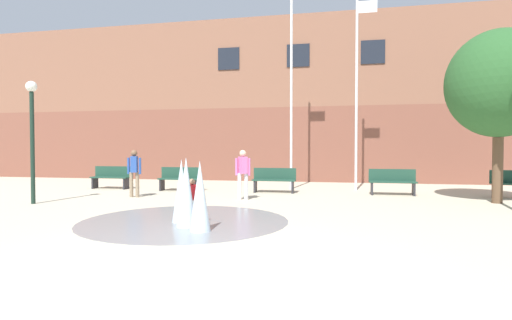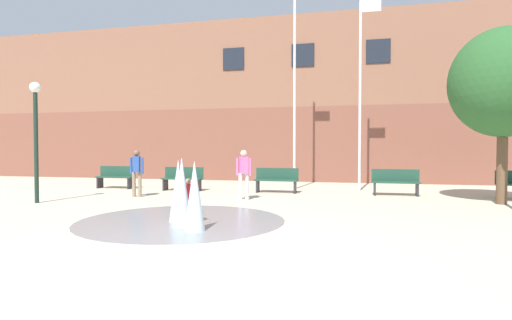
# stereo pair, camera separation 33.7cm
# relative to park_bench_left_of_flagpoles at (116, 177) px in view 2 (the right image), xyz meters

# --- Properties ---
(ground_plane) EXTENTS (100.00, 100.00, 0.00)m
(ground_plane) POSITION_rel_park_bench_left_of_flagpoles_xyz_m (7.13, -9.63, -0.48)
(ground_plane) COLOR #BCB299
(library_building) EXTENTS (36.00, 6.05, 8.19)m
(library_building) POSITION_rel_park_bench_left_of_flagpoles_xyz_m (7.13, 7.85, 3.61)
(library_building) COLOR brown
(library_building) RESTS_ON ground
(splash_fountain) EXTENTS (4.68, 4.68, 1.46)m
(splash_fountain) POSITION_rel_park_bench_left_of_flagpoles_xyz_m (5.93, -6.70, 0.10)
(splash_fountain) COLOR gray
(splash_fountain) RESTS_ON ground
(park_bench_left_of_flagpoles) EXTENTS (1.60, 0.44, 0.91)m
(park_bench_left_of_flagpoles) POSITION_rel_park_bench_left_of_flagpoles_xyz_m (0.00, 0.00, 0.00)
(park_bench_left_of_flagpoles) COLOR #28282D
(park_bench_left_of_flagpoles) RESTS_ON ground
(park_bench_under_left_flagpole) EXTENTS (1.60, 0.44, 0.91)m
(park_bench_under_left_flagpole) POSITION_rel_park_bench_left_of_flagpoles_xyz_m (3.05, -0.20, 0.00)
(park_bench_under_left_flagpole) COLOR #28282D
(park_bench_under_left_flagpole) RESTS_ON ground
(park_bench_center) EXTENTS (1.60, 0.44, 0.91)m
(park_bench_center) POSITION_rel_park_bench_left_of_flagpoles_xyz_m (6.74, -0.08, 0.00)
(park_bench_center) COLOR #28282D
(park_bench_center) RESTS_ON ground
(park_bench_under_right_flagpole) EXTENTS (1.60, 0.44, 0.91)m
(park_bench_under_right_flagpole) POSITION_rel_park_bench_left_of_flagpoles_xyz_m (10.94, -0.01, 0.00)
(park_bench_under_right_flagpole) COLOR #28282D
(park_bench_under_right_flagpole) RESTS_ON ground
(child_in_fountain) EXTENTS (0.31, 0.24, 0.99)m
(child_in_fountain) POSITION_rel_park_bench_left_of_flagpoles_xyz_m (5.95, -6.53, 0.10)
(child_in_fountain) COLOR #28282D
(child_in_fountain) RESTS_ON ground
(teen_by_trashcan) EXTENTS (0.50, 0.39, 1.59)m
(teen_by_trashcan) POSITION_rel_park_bench_left_of_flagpoles_xyz_m (2.34, -2.41, 0.45)
(teen_by_trashcan) COLOR #89755B
(teen_by_trashcan) RESTS_ON ground
(adult_in_red) EXTENTS (0.50, 0.39, 1.59)m
(adult_in_red) POSITION_rel_park_bench_left_of_flagpoles_xyz_m (6.08, -2.33, 0.45)
(adult_in_red) COLOR silver
(adult_in_red) RESTS_ON ground
(flagpole_left) EXTENTS (0.80, 0.10, 8.55)m
(flagpole_left) POSITION_rel_park_bench_left_of_flagpoles_xyz_m (7.23, 1.36, 4.05)
(flagpole_left) COLOR silver
(flagpole_left) RESTS_ON ground
(flagpole_right) EXTENTS (0.80, 0.10, 7.72)m
(flagpole_right) POSITION_rel_park_bench_left_of_flagpoles_xyz_m (9.78, 1.36, 3.63)
(flagpole_right) COLOR silver
(flagpole_right) RESTS_ON ground
(lamp_post_left_lane) EXTENTS (0.32, 0.32, 3.63)m
(lamp_post_left_lane) POSITION_rel_park_bench_left_of_flagpoles_xyz_m (0.21, -4.49, 1.91)
(lamp_post_left_lane) COLOR #192D23
(lamp_post_left_lane) RESTS_ON ground
(street_tree_near_building) EXTENTS (3.01, 3.01, 5.17)m
(street_tree_near_building) POSITION_rel_park_bench_left_of_flagpoles_xyz_m (13.74, -1.56, 3.08)
(street_tree_near_building) COLOR brown
(street_tree_near_building) RESTS_ON ground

